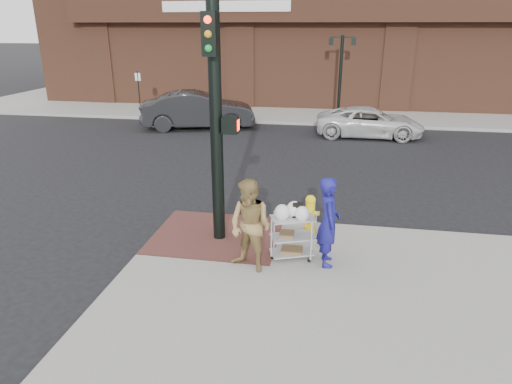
% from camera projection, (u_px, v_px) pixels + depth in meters
% --- Properties ---
extents(ground, '(220.00, 220.00, 0.00)m').
position_uv_depth(ground, '(234.00, 262.00, 9.42)').
color(ground, black).
rests_on(ground, ground).
extents(sidewalk_far, '(65.00, 36.00, 0.15)m').
position_uv_depth(sidewalk_far, '(470.00, 85.00, 36.95)').
color(sidewalk_far, gray).
rests_on(sidewalk_far, ground).
extents(brick_curb_ramp, '(2.80, 2.40, 0.01)m').
position_uv_depth(brick_curb_ramp, '(216.00, 235.00, 10.30)').
color(brick_curb_ramp, '#512B26').
rests_on(brick_curb_ramp, sidewalk_near).
extents(lamp_post, '(1.32, 0.22, 4.00)m').
position_uv_depth(lamp_post, '(341.00, 67.00, 22.99)').
color(lamp_post, black).
rests_on(lamp_post, sidewalk_far).
extents(parking_sign, '(0.05, 0.05, 2.20)m').
position_uv_depth(parking_sign, '(139.00, 92.00, 24.24)').
color(parking_sign, black).
rests_on(parking_sign, sidewalk_far).
extents(traffic_signal_pole, '(0.61, 0.51, 5.00)m').
position_uv_depth(traffic_signal_pole, '(217.00, 118.00, 9.24)').
color(traffic_signal_pole, black).
rests_on(traffic_signal_pole, sidewalk_near).
extents(woman_blue, '(0.51, 0.71, 1.79)m').
position_uv_depth(woman_blue, '(329.00, 222.00, 8.78)').
color(woman_blue, navy).
rests_on(woman_blue, sidewalk_near).
extents(pedestrian_tan, '(1.09, 0.99, 1.81)m').
position_uv_depth(pedestrian_tan, '(250.00, 226.00, 8.57)').
color(pedestrian_tan, olive).
rests_on(pedestrian_tan, sidewalk_near).
extents(sedan_dark, '(5.53, 3.17, 1.72)m').
position_uv_depth(sedan_dark, '(198.00, 110.00, 21.37)').
color(sedan_dark, black).
rests_on(sedan_dark, ground).
extents(minivan_white, '(4.60, 2.16, 1.27)m').
position_uv_depth(minivan_white, '(370.00, 122.00, 19.82)').
color(minivan_white, silver).
rests_on(minivan_white, ground).
extents(utility_cart, '(0.96, 0.74, 1.17)m').
position_uv_depth(utility_cart, '(292.00, 233.00, 9.16)').
color(utility_cart, '#A7A6AB').
rests_on(utility_cart, sidewalk_near).
extents(fire_hydrant, '(0.43, 0.30, 0.90)m').
position_uv_depth(fire_hydrant, '(310.00, 214.00, 10.28)').
color(fire_hydrant, yellow).
rests_on(fire_hydrant, sidewalk_near).
extents(newsbox_red, '(0.53, 0.51, 1.02)m').
position_uv_depth(newsbox_red, '(200.00, 104.00, 24.34)').
color(newsbox_red, red).
rests_on(newsbox_red, sidewalk_far).
extents(newsbox_yellow, '(0.39, 0.35, 0.89)m').
position_uv_depth(newsbox_yellow, '(167.00, 105.00, 24.24)').
color(newsbox_yellow, yellow).
rests_on(newsbox_yellow, sidewalk_far).
extents(newsbox_blue, '(0.45, 0.41, 0.98)m').
position_uv_depth(newsbox_blue, '(185.00, 106.00, 23.79)').
color(newsbox_blue, '#1C32B6').
rests_on(newsbox_blue, sidewalk_far).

